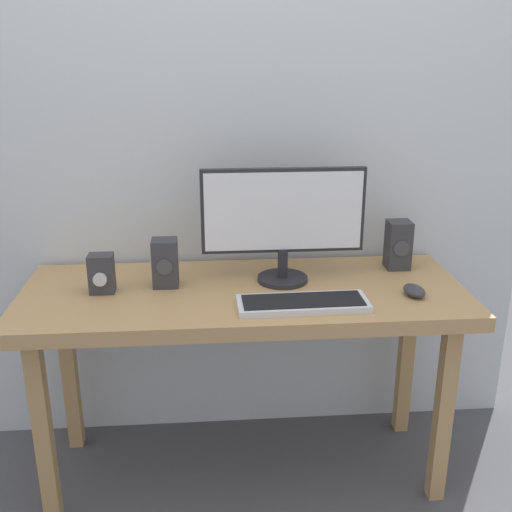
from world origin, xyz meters
The scene contains 9 objects.
ground_plane centered at (0.00, 0.00, 0.00)m, with size 6.00×6.00×0.00m, color #4C4C51.
wall_back centered at (0.00, 0.34, 1.50)m, with size 2.30×0.04×3.00m, color silver.
desk centered at (0.00, 0.00, 0.67)m, with size 1.54×0.60×0.75m.
monitor centered at (0.14, 0.07, 0.98)m, with size 0.57×0.18×0.41m.
keyboard_primary centered at (0.18, -0.17, 0.76)m, with size 0.43×0.16×0.02m.
mouse centered at (0.57, -0.11, 0.77)m, with size 0.06×0.10×0.04m, color #333338.
speaker_right centered at (0.59, 0.17, 0.84)m, with size 0.09×0.09×0.18m.
speaker_left centered at (-0.27, 0.05, 0.84)m, with size 0.09×0.08×0.17m.
audio_controller centered at (-0.48, 0.01, 0.82)m, with size 0.08×0.08×0.14m.
Camera 1 is at (-0.12, -1.97, 1.56)m, focal length 42.97 mm.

